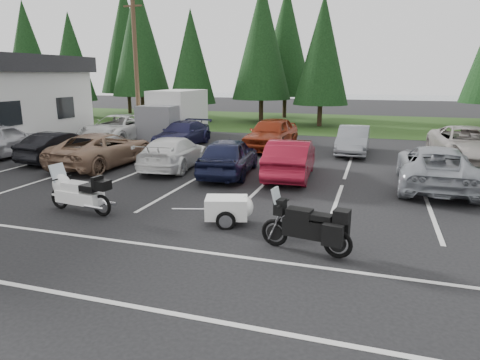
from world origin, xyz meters
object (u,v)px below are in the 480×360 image
(car_near_0, at_px, (1,141))
(car_near_3, at_px, (174,153))
(car_far_2, at_px, (271,134))
(car_near_2, at_px, (103,149))
(car_near_5, at_px, (290,159))
(touring_motorcycle, at_px, (79,189))
(car_near_4, at_px, (229,156))
(cargo_trailer, at_px, (227,210))
(car_far_3, at_px, (353,140))
(car_near_6, at_px, (436,167))
(car_far_1, at_px, (182,134))
(utility_pole, at_px, (136,60))
(box_truck, at_px, (171,114))
(car_far_4, at_px, (467,144))
(car_far_0, at_px, (118,129))
(adventure_motorcycle, at_px, (306,222))
(car_near_1, at_px, (61,146))

(car_near_0, bearing_deg, car_near_3, -175.56)
(car_far_2, bearing_deg, car_near_0, -147.35)
(car_near_2, distance_m, car_near_5, 8.15)
(car_near_5, distance_m, touring_motorcycle, 7.83)
(car_near_4, bearing_deg, cargo_trailer, 102.63)
(car_far_3, bearing_deg, car_far_2, -180.00)
(car_near_0, xyz_separation_m, car_near_6, (18.94, 0.29, -0.10))
(car_far_1, bearing_deg, utility_pole, 152.01)
(box_truck, height_order, car_far_4, box_truck)
(car_near_4, distance_m, car_far_2, 6.37)
(touring_motorcycle, xyz_separation_m, cargo_trailer, (4.32, 0.36, -0.32))
(car_far_0, xyz_separation_m, cargo_trailer, (10.82, -11.54, -0.42))
(adventure_motorcycle, bearing_deg, car_near_5, 113.80)
(car_near_1, distance_m, car_far_1, 6.54)
(car_far_3, xyz_separation_m, cargo_trailer, (-2.56, -11.74, -0.32))
(car_near_5, bearing_deg, car_far_2, -73.68)
(car_near_1, height_order, car_near_6, car_near_6)
(car_far_2, bearing_deg, adventure_motorcycle, -68.89)
(car_near_6, bearing_deg, car_near_0, 2.35)
(car_near_1, xyz_separation_m, car_far_1, (3.48, 5.54, 0.00))
(car_far_0, relative_size, adventure_motorcycle, 2.42)
(car_far_0, height_order, adventure_motorcycle, car_far_0)
(car_far_2, bearing_deg, box_truck, 166.07)
(box_truck, distance_m, cargo_trailer, 16.52)
(car_near_0, bearing_deg, utility_pole, -106.31)
(adventure_motorcycle, bearing_deg, car_near_2, 156.05)
(touring_motorcycle, bearing_deg, car_far_4, 52.24)
(car_near_6, relative_size, car_far_0, 0.93)
(car_near_2, relative_size, car_near_6, 0.99)
(car_far_2, bearing_deg, car_near_4, -87.17)
(box_truck, relative_size, car_far_0, 0.99)
(car_near_4, bearing_deg, car_near_6, 176.98)
(box_truck, bearing_deg, car_near_1, -99.87)
(box_truck, bearing_deg, car_near_6, -30.06)
(car_near_1, height_order, car_far_0, car_far_0)
(car_near_0, bearing_deg, box_truck, -116.62)
(car_near_2, bearing_deg, car_far_4, -156.78)
(car_near_3, distance_m, car_far_0, 8.53)
(cargo_trailer, distance_m, adventure_motorcycle, 2.61)
(car_near_1, distance_m, car_far_2, 10.34)
(car_near_4, bearing_deg, adventure_motorcycle, 115.82)
(car_far_0, xyz_separation_m, touring_motorcycle, (6.50, -11.90, -0.10))
(car_near_1, xyz_separation_m, car_far_0, (-0.77, 5.79, 0.11))
(car_near_4, distance_m, cargo_trailer, 5.72)
(utility_pole, distance_m, car_far_2, 9.91)
(car_near_0, distance_m, car_near_2, 5.68)
(car_near_3, distance_m, car_far_1, 5.80)
(car_near_4, height_order, car_far_0, car_far_0)
(car_far_1, distance_m, car_far_3, 9.15)
(adventure_motorcycle, bearing_deg, cargo_trailer, 161.98)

